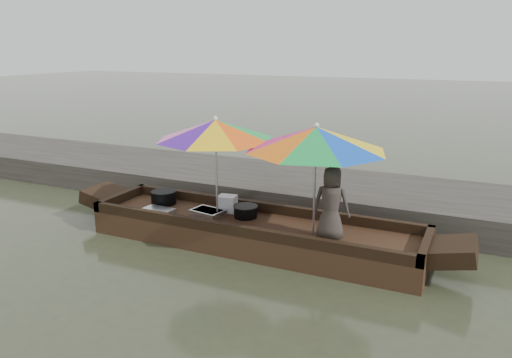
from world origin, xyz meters
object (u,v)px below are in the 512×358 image
at_px(tray_scallop, 157,211).
at_px(boat_hull, 253,234).
at_px(umbrella_stern, 315,179).
at_px(supply_bag, 227,204).
at_px(vendor, 331,203).
at_px(charcoal_grill, 246,212).
at_px(tray_crayfish, 208,213).
at_px(cooking_pot, 164,197).
at_px(umbrella_bow, 216,168).

bearing_deg(tray_scallop, boat_hull, 7.92).
bearing_deg(umbrella_stern, supply_bag, 168.77).
height_order(vendor, umbrella_stern, umbrella_stern).
xyz_separation_m(tray_scallop, vendor, (2.79, 0.08, 0.48)).
bearing_deg(charcoal_grill, tray_crayfish, -162.78).
distance_m(cooking_pot, charcoal_grill, 1.53).
xyz_separation_m(boat_hull, tray_scallop, (-1.57, -0.22, 0.21)).
relative_size(cooking_pot, supply_bag, 1.46).
height_order(supply_bag, umbrella_stern, umbrella_stern).
relative_size(charcoal_grill, umbrella_stern, 0.18).
relative_size(tray_scallop, umbrella_bow, 0.27).
bearing_deg(vendor, charcoal_grill, -13.82).
bearing_deg(charcoal_grill, umbrella_stern, -9.18).
xyz_separation_m(charcoal_grill, supply_bag, (-0.38, 0.12, 0.05)).
bearing_deg(cooking_pot, tray_crayfish, -12.09).
bearing_deg(tray_scallop, charcoal_grill, 16.63).
bearing_deg(vendor, tray_crayfish, -5.32).
distance_m(boat_hull, tray_crayfish, 0.81).
bearing_deg(tray_crayfish, cooking_pot, 167.91).
distance_m(tray_crayfish, supply_bag, 0.36).
bearing_deg(tray_crayfish, umbrella_stern, -0.33).
bearing_deg(boat_hull, tray_scallop, -172.08).
bearing_deg(umbrella_bow, cooking_pot, 169.25).
distance_m(tray_scallop, umbrella_stern, 2.62).
bearing_deg(boat_hull, tray_crayfish, 179.27).
relative_size(tray_crayfish, charcoal_grill, 1.37).
distance_m(vendor, umbrella_bow, 1.85).
height_order(cooking_pot, supply_bag, supply_bag).
bearing_deg(tray_scallop, tray_crayfish, 16.21).
bearing_deg(boat_hull, vendor, -6.53).
xyz_separation_m(charcoal_grill, umbrella_stern, (1.15, -0.19, 0.69)).
height_order(tray_scallop, charcoal_grill, charcoal_grill).
bearing_deg(umbrella_bow, charcoal_grill, 25.39).
bearing_deg(charcoal_grill, cooking_pot, 178.86).
distance_m(charcoal_grill, umbrella_bow, 0.82).
xyz_separation_m(cooking_pot, tray_scallop, (0.18, -0.43, -0.08)).
bearing_deg(supply_bag, umbrella_stern, -11.23).
xyz_separation_m(tray_scallop, charcoal_grill, (1.35, 0.40, 0.05)).
xyz_separation_m(tray_crayfish, charcoal_grill, (0.57, 0.18, 0.04)).
bearing_deg(vendor, boat_hull, -7.58).
xyz_separation_m(cooking_pot, umbrella_bow, (1.14, -0.22, 0.67)).
height_order(boat_hull, vendor, vendor).
xyz_separation_m(boat_hull, supply_bag, (-0.59, 0.30, 0.30)).
relative_size(tray_scallop, charcoal_grill, 1.37).
distance_m(tray_scallop, charcoal_grill, 1.41).
bearing_deg(umbrella_bow, boat_hull, 0.00).
bearing_deg(tray_crayfish, vendor, -4.27).
height_order(supply_bag, umbrella_bow, umbrella_bow).
xyz_separation_m(tray_scallop, supply_bag, (0.97, 0.52, 0.10)).
height_order(umbrella_bow, umbrella_stern, same).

